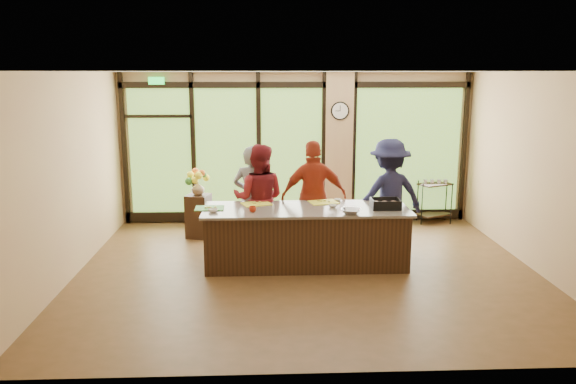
{
  "coord_description": "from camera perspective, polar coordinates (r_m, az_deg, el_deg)",
  "views": [
    {
      "loc": [
        -0.65,
        -8.16,
        2.99
      ],
      "look_at": [
        -0.28,
        0.4,
        1.16
      ],
      "focal_mm": 35.0,
      "sensor_mm": 36.0,
      "label": 1
    }
  ],
  "objects": [
    {
      "name": "right_wall",
      "position": [
        9.27,
        24.14,
        1.76
      ],
      "size": [
        0.0,
        6.0,
        6.0
      ],
      "primitive_type": "plane",
      "rotation": [
        1.57,
        0.0,
        -1.57
      ],
      "color": "tan",
      "rests_on": "floor"
    },
    {
      "name": "back_wall",
      "position": [
        11.28,
        0.85,
        4.48
      ],
      "size": [
        7.0,
        0.0,
        7.0
      ],
      "primitive_type": "plane",
      "rotation": [
        1.57,
        0.0,
        0.0
      ],
      "color": "tan",
      "rests_on": "floor"
    },
    {
      "name": "island_base",
      "position": [
        8.86,
        1.83,
        -4.66
      ],
      "size": [
        3.1,
        1.0,
        0.88
      ],
      "primitive_type": "cube",
      "color": "black",
      "rests_on": "floor"
    },
    {
      "name": "red_ramekin",
      "position": [
        8.5,
        -3.62,
        -1.75
      ],
      "size": [
        0.11,
        0.11,
        0.09
      ],
      "primitive_type": "imported",
      "rotation": [
        0.0,
        0.0,
        0.0
      ],
      "color": "#AF2811",
      "rests_on": "countertop"
    },
    {
      "name": "left_wall",
      "position": [
        8.77,
        -21.41,
        1.45
      ],
      "size": [
        0.0,
        6.0,
        6.0
      ],
      "primitive_type": "plane",
      "rotation": [
        1.57,
        0.0,
        1.57
      ],
      "color": "tan",
      "rests_on": "floor"
    },
    {
      "name": "window_wall",
      "position": [
        11.26,
        1.69,
        3.92
      ],
      "size": [
        6.9,
        0.12,
        3.0
      ],
      "color": "tan",
      "rests_on": "floor"
    },
    {
      "name": "cutting_board_right",
      "position": [
        9.11,
        3.64,
        -1.04
      ],
      "size": [
        0.52,
        0.44,
        0.01
      ],
      "primitive_type": "cube",
      "rotation": [
        0.0,
        0.0,
        0.25
      ],
      "color": "yellow",
      "rests_on": "countertop"
    },
    {
      "name": "roasting_pan",
      "position": [
        8.84,
        9.86,
        -1.39
      ],
      "size": [
        0.44,
        0.35,
        0.08
      ],
      "primitive_type": "cube",
      "rotation": [
        0.0,
        0.0,
        -0.01
      ],
      "color": "black",
      "rests_on": "countertop"
    },
    {
      "name": "prep_bowl_mid",
      "position": [
        8.8,
        4.59,
        -1.43
      ],
      "size": [
        0.17,
        0.17,
        0.04
      ],
      "primitive_type": "imported",
      "rotation": [
        0.0,
        0.0,
        -0.39
      ],
      "color": "silver",
      "rests_on": "countertop"
    },
    {
      "name": "flower_stand",
      "position": [
        10.46,
        -9.05,
        -2.42
      ],
      "size": [
        0.49,
        0.49,
        0.8
      ],
      "primitive_type": "cube",
      "rotation": [
        0.0,
        0.0,
        -0.26
      ],
      "color": "black",
      "rests_on": "floor"
    },
    {
      "name": "cook_left",
      "position": [
        9.5,
        -3.67,
        -0.66
      ],
      "size": [
        0.74,
        0.58,
        1.8
      ],
      "primitive_type": "imported",
      "rotation": [
        0.0,
        0.0,
        2.89
      ],
      "color": "slate",
      "rests_on": "floor"
    },
    {
      "name": "prep_bowl_far",
      "position": [
        9.25,
        5.08,
        -0.81
      ],
      "size": [
        0.14,
        0.14,
        0.03
      ],
      "primitive_type": "imported",
      "rotation": [
        0.0,
        0.0,
        -0.18
      ],
      "color": "silver",
      "rests_on": "countertop"
    },
    {
      "name": "wall_clock",
      "position": [
        11.15,
        5.31,
        8.21
      ],
      "size": [
        0.36,
        0.04,
        0.36
      ],
      "color": "black",
      "rests_on": "window_wall"
    },
    {
      "name": "cook_midleft",
      "position": [
        9.38,
        -2.97,
        -0.7
      ],
      "size": [
        0.99,
        0.83,
        1.84
      ],
      "primitive_type": "imported",
      "rotation": [
        0.0,
        0.0,
        2.98
      ],
      "color": "maroon",
      "rests_on": "floor"
    },
    {
      "name": "countertop",
      "position": [
        8.74,
        1.85,
        -1.77
      ],
      "size": [
        3.2,
        1.1,
        0.04
      ],
      "primitive_type": "cube",
      "color": "slate",
      "rests_on": "island_base"
    },
    {
      "name": "cook_midright",
      "position": [
        9.43,
        2.64,
        -0.47
      ],
      "size": [
        1.15,
        0.56,
        1.89
      ],
      "primitive_type": "imported",
      "rotation": [
        0.0,
        0.0,
        3.23
      ],
      "color": "maroon",
      "rests_on": "floor"
    },
    {
      "name": "prep_bowl_near",
      "position": [
        8.56,
        -7.62,
        -1.87
      ],
      "size": [
        0.18,
        0.18,
        0.05
      ],
      "primitive_type": "imported",
      "rotation": [
        0.0,
        0.0,
        -0.25
      ],
      "color": "silver",
      "rests_on": "countertop"
    },
    {
      "name": "flower_vase",
      "position": [
        10.34,
        -9.15,
        0.4
      ],
      "size": [
        0.31,
        0.31,
        0.25
      ],
      "primitive_type": "imported",
      "rotation": [
        0.0,
        0.0,
        0.43
      ],
      "color": "#876A4A",
      "rests_on": "flower_stand"
    },
    {
      "name": "mixing_bowl",
      "position": [
        8.43,
        6.41,
        -1.96
      ],
      "size": [
        0.37,
        0.37,
        0.07
      ],
      "primitive_type": "imported",
      "rotation": [
        0.0,
        0.0,
        -0.32
      ],
      "color": "silver",
      "rests_on": "countertop"
    },
    {
      "name": "cutting_board_center",
      "position": [
        9.0,
        -3.22,
        -1.2
      ],
      "size": [
        0.53,
        0.46,
        0.01
      ],
      "primitive_type": "cube",
      "rotation": [
        0.0,
        0.0,
        0.35
      ],
      "color": "yellow",
      "rests_on": "countertop"
    },
    {
      "name": "cook_right",
      "position": [
        9.61,
        10.2,
        -0.34
      ],
      "size": [
        1.37,
        0.98,
        1.91
      ],
      "primitive_type": "imported",
      "rotation": [
        0.0,
        0.0,
        3.38
      ],
      "color": "#1A1B39",
      "rests_on": "floor"
    },
    {
      "name": "ceiling",
      "position": [
        8.19,
        2.11,
        12.13
      ],
      "size": [
        7.0,
        7.0,
        0.0
      ],
      "primitive_type": "plane",
      "rotation": [
        3.14,
        0.0,
        0.0
      ],
      "color": "white",
      "rests_on": "back_wall"
    },
    {
      "name": "cutting_board_left",
      "position": [
        8.78,
        -7.98,
        -1.63
      ],
      "size": [
        0.45,
        0.34,
        0.01
      ],
      "primitive_type": "cube",
      "rotation": [
        0.0,
        0.0,
        0.03
      ],
      "color": "green",
      "rests_on": "countertop"
    },
    {
      "name": "floor",
      "position": [
        8.71,
        1.96,
        -8.0
      ],
      "size": [
        7.0,
        7.0,
        0.0
      ],
      "primitive_type": "plane",
      "color": "#4D361B",
      "rests_on": "ground"
    },
    {
      "name": "bar_cart",
      "position": [
        11.7,
        14.66,
        -0.45
      ],
      "size": [
        0.75,
        0.61,
        0.89
      ],
      "rotation": [
        0.0,
        0.0,
        0.44
      ],
      "color": "black",
      "rests_on": "floor"
    }
  ]
}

